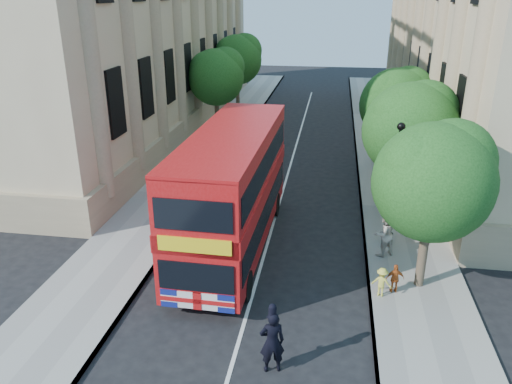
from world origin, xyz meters
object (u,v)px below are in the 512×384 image
at_px(lamp_post, 394,191).
at_px(police_constable, 272,342).
at_px(double_decker_bus, 233,187).
at_px(woman_pedestrian, 384,234).
at_px(box_van, 245,139).

distance_m(lamp_post, police_constable, 9.02).
bearing_deg(police_constable, double_decker_bus, -86.94).
distance_m(double_decker_bus, woman_pedestrian, 6.22).
height_order(lamp_post, woman_pedestrian, lamp_post).
xyz_separation_m(police_constable, woman_pedestrian, (3.51, 7.02, 0.10)).
bearing_deg(box_van, police_constable, -82.24).
relative_size(lamp_post, police_constable, 2.69).
xyz_separation_m(double_decker_bus, police_constable, (2.49, -6.97, -1.71)).
xyz_separation_m(lamp_post, police_constable, (-3.86, -8.00, -1.55)).
height_order(lamp_post, double_decker_bus, lamp_post).
bearing_deg(double_decker_bus, woman_pedestrian, 1.65).
height_order(box_van, woman_pedestrian, box_van).
bearing_deg(lamp_post, woman_pedestrian, -109.30).
bearing_deg(box_van, woman_pedestrian, -60.99).
height_order(double_decker_bus, box_van, double_decker_bus).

